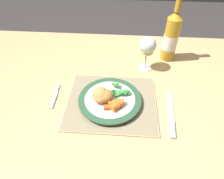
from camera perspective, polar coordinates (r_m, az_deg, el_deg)
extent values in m
plane|color=#383333|center=(1.42, 0.64, -22.35)|extent=(6.00, 6.00, 0.00)
cube|color=tan|center=(0.81, 1.04, -1.65)|extent=(1.47, 0.91, 0.04)
cube|color=tan|center=(1.52, -24.56, 0.93)|extent=(0.06, 0.06, 0.70)
cube|color=tan|center=(1.50, 28.71, -1.69)|extent=(0.06, 0.06, 0.70)
cube|color=#CCB789|center=(0.75, -0.17, -3.61)|extent=(0.33, 0.29, 0.01)
cube|color=gray|center=(0.75, -0.17, -3.43)|extent=(0.33, 0.28, 0.00)
cylinder|color=white|center=(0.74, -0.60, -3.26)|extent=(0.19, 0.19, 0.01)
cylinder|color=#2D5638|center=(0.74, -0.60, -2.79)|extent=(0.23, 0.23, 0.01)
cylinder|color=white|center=(0.73, -0.61, -2.60)|extent=(0.19, 0.19, 0.00)
ellipsoid|color=#B77F3D|center=(0.71, -2.04, -1.80)|extent=(0.07, 0.06, 0.04)
ellipsoid|color=tan|center=(0.72, -3.36, -2.00)|extent=(0.08, 0.08, 0.04)
ellipsoid|color=tan|center=(0.72, -3.31, -1.31)|extent=(0.08, 0.08, 0.05)
cube|color=#338438|center=(0.75, 0.10, -0.97)|extent=(0.01, 0.02, 0.01)
cube|color=green|center=(0.74, 1.44, -1.39)|extent=(0.01, 0.02, 0.01)
cube|color=#338438|center=(0.75, 4.20, -0.94)|extent=(0.03, 0.02, 0.01)
cube|color=#4CA84C|center=(0.76, 0.71, 1.43)|extent=(0.02, 0.02, 0.01)
cube|color=#338438|center=(0.75, 2.86, -0.61)|extent=(0.02, 0.01, 0.01)
cube|color=green|center=(0.72, 1.69, -3.25)|extent=(0.03, 0.02, 0.01)
cube|color=green|center=(0.74, 4.04, -0.80)|extent=(0.03, 0.03, 0.01)
cube|color=green|center=(0.74, 3.28, -0.69)|extent=(0.03, 0.03, 0.01)
cube|color=#338438|center=(0.75, 0.77, -0.63)|extent=(0.02, 0.01, 0.01)
cube|color=green|center=(0.74, 1.72, -1.28)|extent=(0.02, 0.01, 0.01)
cube|color=green|center=(0.77, 1.70, 1.09)|extent=(0.01, 0.02, 0.01)
cylinder|color=orange|center=(0.69, 1.02, -4.79)|extent=(0.04, 0.04, 0.02)
cylinder|color=orange|center=(0.70, 1.44, -4.05)|extent=(0.04, 0.02, 0.02)
cylinder|color=orange|center=(0.70, 1.01, -4.41)|extent=(0.04, 0.03, 0.02)
cylinder|color=orange|center=(0.69, -0.64, -5.05)|extent=(0.04, 0.02, 0.02)
cylinder|color=orange|center=(0.71, 1.67, -3.73)|extent=(0.05, 0.03, 0.02)
cube|color=silver|center=(0.79, -16.28, -2.74)|extent=(0.02, 0.09, 0.01)
cube|color=silver|center=(0.83, -15.38, -0.08)|extent=(0.01, 0.02, 0.01)
cube|color=silver|center=(0.84, -14.67, 0.86)|extent=(0.00, 0.02, 0.00)
cube|color=silver|center=(0.84, -14.93, 0.87)|extent=(0.00, 0.02, 0.00)
cube|color=silver|center=(0.84, -15.19, 0.87)|extent=(0.00, 0.02, 0.00)
cube|color=silver|center=(0.84, -15.45, 0.88)|extent=(0.00, 0.02, 0.00)
cube|color=silver|center=(0.77, 16.39, -4.42)|extent=(0.03, 0.15, 0.00)
cube|color=#B2B2B7|center=(0.70, 16.84, -10.81)|extent=(0.02, 0.07, 0.01)
cylinder|color=silver|center=(0.92, 9.26, 6.23)|extent=(0.06, 0.06, 0.00)
cylinder|color=silver|center=(0.90, 9.56, 8.36)|extent=(0.01, 0.01, 0.08)
ellipsoid|color=silver|center=(0.85, 10.16, 12.40)|extent=(0.07, 0.07, 0.07)
cylinder|color=#E0D684|center=(0.86, 10.03, 11.52)|extent=(0.06, 0.06, 0.04)
cylinder|color=gold|center=(0.95, 16.36, 13.49)|extent=(0.06, 0.06, 0.20)
cone|color=gold|center=(0.90, 17.87, 19.62)|extent=(0.06, 0.06, 0.03)
cylinder|color=gold|center=(0.89, 18.63, 22.57)|extent=(0.02, 0.02, 0.07)
cylinder|color=white|center=(0.96, 16.24, 12.99)|extent=(0.06, 0.06, 0.07)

